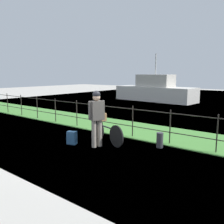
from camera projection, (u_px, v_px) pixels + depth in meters
The scene contains 11 objects.
ground_plane at pixel (75, 147), 7.36m from camera, with size 60.00×60.00×0.00m, color #B2ADA3.
grass_strip at pixel (132, 129), 9.65m from camera, with size 27.00×2.40×0.03m, color #478438.
harbor_water at pixel (210, 105), 17.17m from camera, with size 30.00×30.00×0.00m, color #60849E.
iron_fence at pixel (117, 117), 8.81m from camera, with size 18.04×0.04×1.08m.
bicycle_main at pixel (106, 132), 7.71m from camera, with size 1.65×0.54×0.67m.
wooden_crate at pixel (100, 117), 7.95m from camera, with size 0.40×0.27×0.25m, color olive.
terrier_dog at pixel (100, 110), 7.90m from camera, with size 0.32×0.22×0.18m.
cyclist_person at pixel (97, 114), 7.21m from camera, with size 0.36×0.52×1.68m.
backpack_on_paving at pixel (72, 138), 7.61m from camera, with size 0.28×0.18×0.40m, color #28517A.
mooring_bollard at pixel (160, 140), 7.25m from camera, with size 0.20×0.20×0.45m, color #38383D.
moored_boat_near at pixel (155, 91), 19.43m from camera, with size 6.57×2.47×3.68m.
Camera 1 is at (5.30, -4.85, 2.18)m, focal length 39.40 mm.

